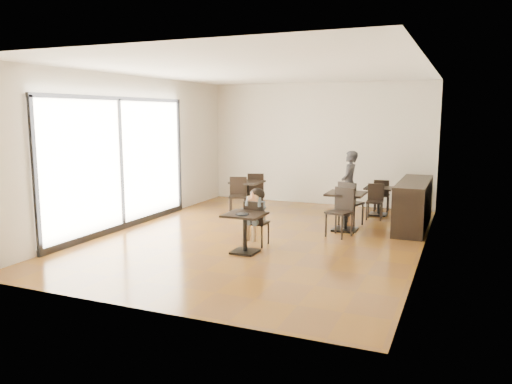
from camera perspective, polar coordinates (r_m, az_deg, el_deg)
The scene contains 23 objects.
floor at distance 9.87m, azimuth 0.70°, elevation -5.12°, with size 6.00×8.00×0.01m, color brown.
ceiling at distance 9.60m, azimuth 0.74°, elevation 13.74°, with size 6.00×8.00×0.01m, color white.
wall_back at distance 13.38m, azimuth 7.21°, elevation 5.47°, with size 6.00×0.01×3.20m, color beige.
wall_front at distance 6.11m, azimuth -13.57°, elevation 1.17°, with size 6.00×0.01×3.20m, color beige.
wall_left at distance 11.08m, azimuth -13.85°, elevation 4.56°, with size 0.01×8.00×3.20m, color beige.
wall_right at distance 8.92m, azimuth 18.90°, elevation 3.33°, with size 0.01×8.00×3.20m, color beige.
storefront_window at distance 10.69m, azimuth -15.28°, elevation 3.27°, with size 0.04×4.50×2.60m, color white.
child_table at distance 8.67m, azimuth -1.29°, elevation -4.73°, with size 0.66×0.66×0.70m, color black, non-canonical shape.
child_chair at distance 9.14m, azimuth 0.12°, elevation -3.55°, with size 0.38×0.38×0.84m, color black, non-canonical shape.
child at distance 9.12m, azimuth 0.12°, elevation -2.88°, with size 0.38×0.53×1.06m, color slate, non-canonical shape.
plate at distance 8.50m, azimuth -1.57°, elevation -2.55°, with size 0.24×0.24×0.01m, color black.
pizza_slice at distance 8.88m, azimuth -0.35°, elevation -0.67°, with size 0.25×0.19×0.06m, color #D9C476, non-canonical shape.
adult_patron at distance 11.99m, azimuth 10.61°, elevation 0.98°, with size 0.56×0.37×1.53m, color #323237.
cafe_table_mid at distance 10.45m, azimuth 10.17°, elevation -2.23°, with size 0.75×0.75×0.80m, color black, non-canonical shape.
cafe_table_left at distance 12.30m, azimuth -1.01°, elevation -0.50°, with size 0.71×0.71×0.75m, color black, non-canonical shape.
cafe_table_back at distance 12.23m, azimuth 13.83°, elevation -1.02°, with size 0.63×0.63×0.67m, color black, non-canonical shape.
chair_mid_a at distance 10.97m, azimuth 10.82°, elevation -1.29°, with size 0.43×0.43×0.96m, color black, non-canonical shape.
chair_mid_b at distance 9.91m, azimuth 9.48°, elevation -2.34°, with size 0.43×0.43×0.96m, color black, non-canonical shape.
chair_left_a at distance 12.79m, azimuth -0.02°, elevation 0.21°, with size 0.41×0.41×0.91m, color black, non-canonical shape.
chair_left_b at distance 11.80m, azimuth -2.09°, elevation -0.54°, with size 0.41×0.41×0.91m, color black, non-canonical shape.
chair_back_a at distance 12.66m, azimuth 14.17°, elevation -0.39°, with size 0.36×0.36×0.81m, color black, non-canonical shape.
chair_back_b at distance 11.68m, azimuth 13.41°, elevation -1.13°, with size 0.36×0.36×0.81m, color black, non-canonical shape.
service_counter at distance 11.07m, azimuth 17.55°, elevation -1.34°, with size 0.60×2.40×1.00m, color black.
Camera 1 is at (3.60, -8.87, 2.40)m, focal length 35.00 mm.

